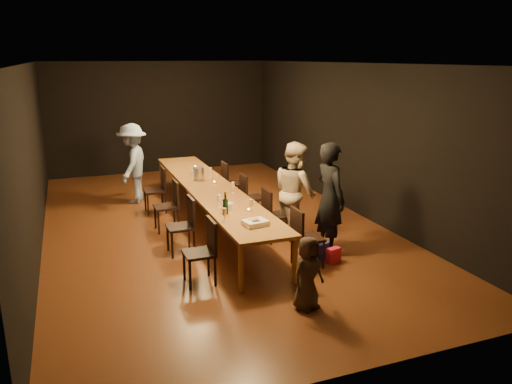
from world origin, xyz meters
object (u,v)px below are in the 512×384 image
object	(u,v)px
chair_right_0	(308,237)
plate_stack	(228,206)
chair_right_2	(253,197)
woman_tan	(295,192)
man_blue	(133,164)
chair_right_1	(277,215)
woman_birthday	(330,198)
chair_left_0	(199,252)
chair_left_3	(155,190)
child	(308,273)
chair_left_1	(180,226)
ice_bucket	(198,173)
birthday_cake	(255,223)
table	(210,189)
chair_right_3	(233,183)
chair_left_2	(166,206)
champagne_bottle	(225,203)

from	to	relation	value
chair_right_0	plate_stack	world-z (taller)	chair_right_0
chair_right_2	woman_tan	size ratio (longest dim) A/B	0.53
woman_tan	man_blue	bearing A→B (deg)	29.07
chair_right_1	plate_stack	world-z (taller)	chair_right_1
plate_stack	chair_right_2	bearing A→B (deg)	56.43
woman_birthday	woman_tan	size ratio (longest dim) A/B	1.05
chair_left_0	chair_left_3	xyz separation A→B (m)	(0.00, 3.60, 0.00)
chair_right_1	child	size ratio (longest dim) A/B	0.97
chair_left_1	ice_bucket	xyz separation A→B (m)	(0.79, 1.85, 0.41)
chair_right_0	birthday_cake	world-z (taller)	chair_right_0
chair_left_0	plate_stack	distance (m)	1.24
chair_right_1	child	world-z (taller)	child
table	chair_right_2	bearing A→B (deg)	0.00
chair_left_3	woman_birthday	bearing A→B (deg)	-144.54
chair_left_1	plate_stack	world-z (taller)	chair_left_1
chair_right_0	woman_birthday	size ratio (longest dim) A/B	0.51
chair_right_0	chair_left_3	xyz separation A→B (m)	(-1.70, 3.60, 0.00)
table	chair_right_1	bearing A→B (deg)	-54.69
chair_right_2	man_blue	xyz separation A→B (m)	(-2.00, 2.08, 0.40)
chair_right_3	chair_right_1	bearing A→B (deg)	-0.00
chair_right_0	birthday_cake	bearing A→B (deg)	-92.13
table	chair_right_1	xyz separation A→B (m)	(0.85, -1.20, -0.24)
chair_left_0	woman_birthday	bearing A→B (deg)	-80.10
chair_right_3	plate_stack	xyz separation A→B (m)	(-0.97, -2.66, 0.33)
chair_right_1	chair_left_0	xyz separation A→B (m)	(-1.70, -1.20, 0.00)
chair_left_2	chair_left_3	xyz separation A→B (m)	(0.00, 1.20, 0.00)
chair_left_0	table	bearing A→B (deg)	-19.50
chair_left_0	woman_birthday	world-z (taller)	woman_birthday
chair_left_2	plate_stack	size ratio (longest dim) A/B	5.21
table	chair_left_0	bearing A→B (deg)	-109.50
chair_right_1	woman_birthday	xyz separation A→B (m)	(0.58, -0.80, 0.45)
man_blue	chair_right_2	bearing A→B (deg)	67.44
chair_right_0	woman_tan	world-z (taller)	woman_tan
chair_left_0	champagne_bottle	size ratio (longest dim) A/B	2.63
chair_right_0	birthday_cake	distance (m)	0.90
chair_right_3	child	distance (m)	4.83
chair_right_0	champagne_bottle	distance (m)	1.37
birthday_cake	plate_stack	xyz separation A→B (m)	(-0.13, 0.91, 0.01)
chair_left_1	chair_right_1	bearing A→B (deg)	-90.00
champagne_bottle	child	bearing A→B (deg)	-75.72
chair_right_1	birthday_cake	distance (m)	1.48
chair_right_0	chair_left_0	xyz separation A→B (m)	(-1.70, 0.00, 0.00)
table	chair_right_0	world-z (taller)	chair_right_0
chair_right_2	child	bearing A→B (deg)	-9.46
birthday_cake	champagne_bottle	bearing A→B (deg)	99.54
woman_tan	child	bearing A→B (deg)	153.47
man_blue	champagne_bottle	distance (m)	3.89
man_blue	plate_stack	bearing A→B (deg)	39.81
chair_left_3	child	bearing A→B (deg)	-167.07
chair_right_1	chair_left_2	distance (m)	2.08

